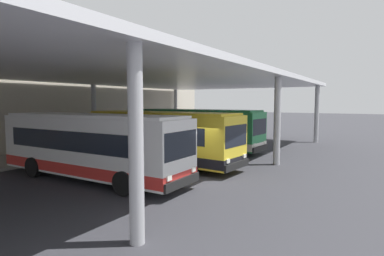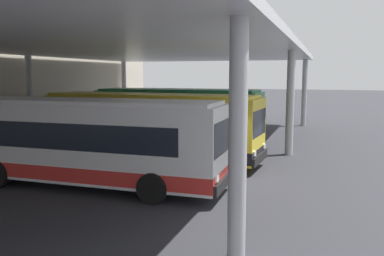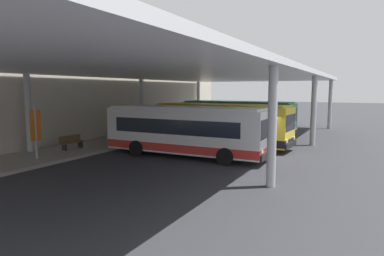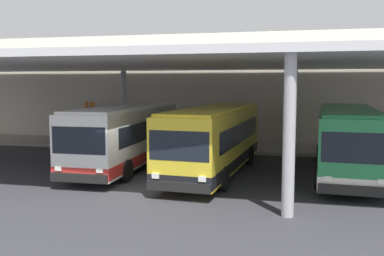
{
  "view_description": "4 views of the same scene",
  "coord_description": "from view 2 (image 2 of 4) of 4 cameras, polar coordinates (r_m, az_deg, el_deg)",
  "views": [
    {
      "loc": [
        -12.19,
        -7.97,
        3.75
      ],
      "look_at": [
        6.15,
        3.47,
        1.95
      ],
      "focal_mm": 29.12,
      "sensor_mm": 36.0,
      "label": 1
    },
    {
      "loc": [
        -14.43,
        -4.28,
        4.05
      ],
      "look_at": [
        4.49,
        2.15,
        1.38
      ],
      "focal_mm": 37.44,
      "sensor_mm": 36.0,
      "label": 2
    },
    {
      "loc": [
        -20.37,
        -6.09,
        4.24
      ],
      "look_at": [
        1.45,
        5.42,
        1.39
      ],
      "focal_mm": 31.14,
      "sensor_mm": 36.0,
      "label": 3
    },
    {
      "loc": [
        6.41,
        -16.55,
        4.29
      ],
      "look_at": [
        1.46,
        3.67,
        2.16
      ],
      "focal_mm": 40.5,
      "sensor_mm": 36.0,
      "label": 4
    }
  ],
  "objects": [
    {
      "name": "canopy_shelter",
      "position": [
        17.48,
        -15.64,
        11.46
      ],
      "size": [
        40.0,
        17.0,
        5.55
      ],
      "color": "silver",
      "rests_on": "ground"
    },
    {
      "name": "bus_nearest_bay",
      "position": [
        15.09,
        -15.19,
        -1.8
      ],
      "size": [
        2.85,
        10.57,
        3.17
      ],
      "color": "white",
      "rests_on": "ground"
    },
    {
      "name": "bus_second_bay",
      "position": [
        18.9,
        -6.01,
        0.28
      ],
      "size": [
        3.18,
        10.67,
        3.17
      ],
      "color": "yellow",
      "rests_on": "ground"
    },
    {
      "name": "bus_middle_bay",
      "position": [
        24.87,
        -2.16,
        2.07
      ],
      "size": [
        3.11,
        10.65,
        3.17
      ],
      "color": "#28844C",
      "rests_on": "ground"
    },
    {
      "name": "ground_plane",
      "position": [
        15.59,
        2.18,
        -7.47
      ],
      "size": [
        200.0,
        200.0,
        0.0
      ],
      "primitive_type": "plane",
      "color": "#333338"
    }
  ]
}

